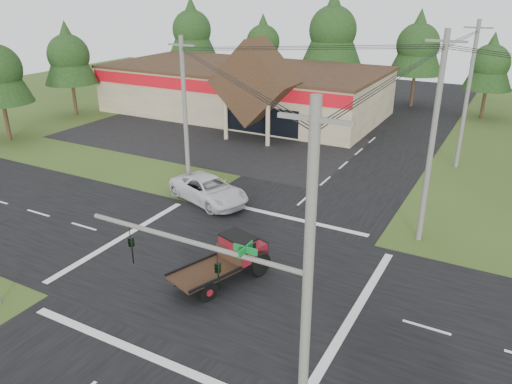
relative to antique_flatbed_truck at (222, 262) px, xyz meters
The scene contains 18 objects.
ground 1.58m from the antique_flatbed_truck, 114.45° to the left, with size 120.00×120.00×0.00m, color #35491A.
road_ns 1.58m from the antique_flatbed_truck, 114.45° to the left, with size 12.00×120.00×0.02m, color black.
road_ew 1.57m from the antique_flatbed_truck, 114.45° to the left, with size 120.00×12.00×0.02m, color black.
parking_apron 24.76m from the antique_flatbed_truck, 125.83° to the left, with size 28.00×14.00×0.02m, color black.
cvs_building 34.68m from the antique_flatbed_truck, 117.86° to the left, with size 30.40×18.20×9.19m.
traffic_signal_mast 9.02m from the antique_flatbed_truck, 50.37° to the right, with size 8.12×0.24×7.00m.
utility_pole_nr 10.57m from the antique_flatbed_truck, 42.56° to the right, with size 2.00×0.30×11.00m.
utility_pole_nw 13.13m from the antique_flatbed_truck, 133.13° to the left, with size 2.00×0.30×10.50m.
utility_pole_ne 12.71m from the antique_flatbed_truck, 50.28° to the left, with size 2.00×0.30×11.50m.
utility_pole_n 24.69m from the antique_flatbed_truck, 71.93° to the left, with size 2.00×0.30×11.20m.
tree_row_a 51.60m from the antique_flatbed_truck, 126.59° to the left, with size 6.72×6.72×12.12m.
tree_row_b 48.01m from the antique_flatbed_truck, 115.44° to the left, with size 5.60×5.60×10.10m.
tree_row_c 44.01m from the antique_flatbed_truck, 103.99° to the left, with size 7.28×7.28×13.13m.
tree_row_d 43.51m from the antique_flatbed_truck, 90.64° to the left, with size 6.16×6.16×11.11m.
tree_row_e 42.03m from the antique_flatbed_truck, 79.62° to the left, with size 5.04×5.04×9.09m.
tree_side_w 39.11m from the antique_flatbed_truck, 147.05° to the left, with size 5.60×5.60×10.10m.
antique_flatbed_truck is the anchor object (origin of this frame).
white_pickup 9.90m from the antique_flatbed_truck, 127.28° to the left, with size 2.78×6.04×1.68m, color silver.
Camera 1 is at (11.91, -18.63, 13.42)m, focal length 35.00 mm.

